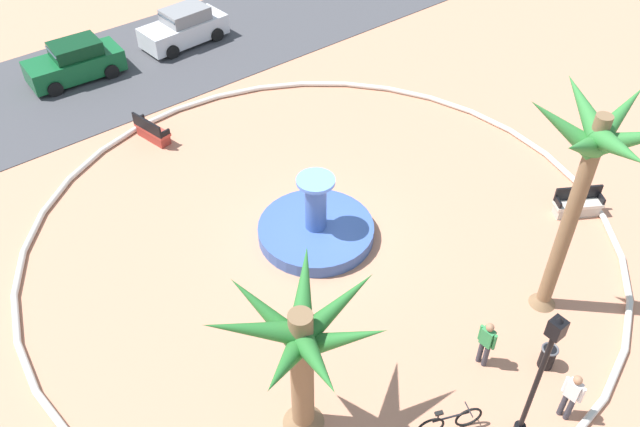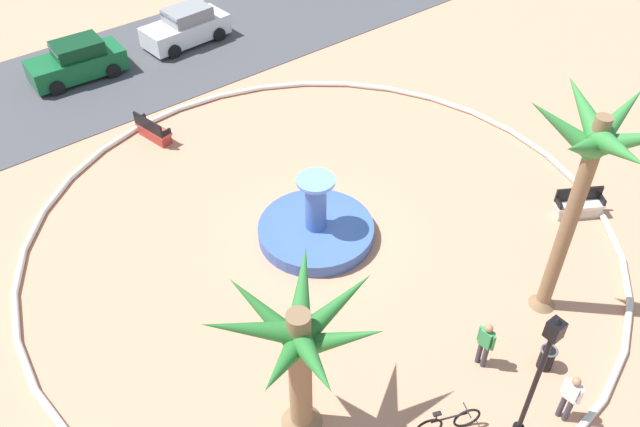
% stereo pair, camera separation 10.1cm
% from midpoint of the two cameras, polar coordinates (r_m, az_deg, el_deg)
% --- Properties ---
extents(ground_plane, '(80.00, 80.00, 0.00)m').
position_cam_midpoint_polar(ground_plane, '(21.51, 0.02, -2.00)').
color(ground_plane, tan).
extents(plaza_curb, '(19.03, 19.03, 0.20)m').
position_cam_midpoint_polar(plaza_curb, '(21.44, 0.02, -1.81)').
color(plaza_curb, silver).
rests_on(plaza_curb, ground).
extents(street_asphalt, '(48.00, 8.00, 0.03)m').
position_cam_midpoint_polar(street_asphalt, '(31.52, -16.34, 11.89)').
color(street_asphalt, '#424247').
rests_on(street_asphalt, ground).
extents(fountain, '(3.73, 3.73, 2.36)m').
position_cam_midpoint_polar(fountain, '(21.31, -0.49, -1.31)').
color(fountain, '#38569E').
rests_on(fountain, ground).
extents(palm_tree_near_fountain, '(4.02, 4.05, 4.40)m').
position_cam_midpoint_polar(palm_tree_near_fountain, '(14.73, -1.82, -11.25)').
color(palm_tree_near_fountain, brown).
rests_on(palm_tree_near_fountain, ground).
extents(palm_tree_by_curb, '(3.79, 3.63, 6.75)m').
position_cam_midpoint_polar(palm_tree_by_curb, '(17.28, 21.98, 4.08)').
color(palm_tree_by_curb, brown).
rests_on(palm_tree_by_curb, ground).
extents(bench_east, '(0.80, 1.67, 1.00)m').
position_cam_midpoint_polar(bench_east, '(26.30, -14.30, 6.79)').
color(bench_east, '#B73D33').
rests_on(bench_east, ground).
extents(bench_west, '(1.63, 1.26, 1.00)m').
position_cam_midpoint_polar(bench_west, '(23.71, 21.11, 0.64)').
color(bench_west, beige).
rests_on(bench_west, ground).
extents(lamppost, '(0.32, 0.32, 4.41)m').
position_cam_midpoint_polar(lamppost, '(15.76, 18.27, -12.65)').
color(lamppost, black).
rests_on(lamppost, ground).
extents(trash_bin, '(0.46, 0.46, 0.73)m').
position_cam_midpoint_polar(trash_bin, '(18.90, 18.80, -11.53)').
color(trash_bin, black).
rests_on(trash_bin, ground).
extents(bicycle_red_frame, '(1.61, 0.74, 0.94)m').
position_cam_midpoint_polar(bicycle_red_frame, '(17.16, 10.88, -17.14)').
color(bicycle_red_frame, black).
rests_on(bicycle_red_frame, ground).
extents(person_cyclist_helmet, '(0.23, 0.53, 1.64)m').
position_cam_midpoint_polar(person_cyclist_helmet, '(17.69, 20.61, -14.36)').
color(person_cyclist_helmet, '#33333D').
rests_on(person_cyclist_helmet, ground).
extents(person_cyclist_photo, '(0.22, 0.53, 1.60)m').
position_cam_midpoint_polar(person_cyclist_photo, '(18.09, 13.92, -10.65)').
color(person_cyclist_photo, '#33333D').
rests_on(person_cyclist_photo, ground).
extents(parked_car_leftmost, '(4.08, 2.07, 1.67)m').
position_cam_midpoint_polar(parked_car_leftmost, '(31.04, -20.38, 12.07)').
color(parked_car_leftmost, '#145B2D').
rests_on(parked_car_leftmost, ground).
extents(parked_car_second, '(4.11, 2.13, 1.67)m').
position_cam_midpoint_polar(parked_car_second, '(32.71, -11.68, 15.36)').
color(parked_car_second, silver).
rests_on(parked_car_second, ground).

